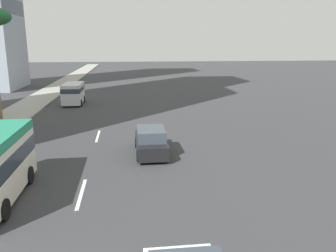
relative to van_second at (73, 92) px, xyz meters
The scene contains 6 objects.
ground_plane 5.57m from the van_second, 137.80° to the right, with size 198.00×198.00×0.00m, color #38383A.
sidewalk_right 6.21m from the van_second, 131.27° to the left, with size 162.00×3.65×0.15m, color #9E9B93.
lane_stripe_mid 24.14m from the van_second, behind, with size 3.20×0.16×0.01m, color silver.
lane_stripe_far 14.58m from the van_second, 165.48° to the right, with size 3.20×0.16×0.01m, color silver.
van_second is the anchor object (origin of this frame).
car_fourth 19.90m from the van_second, 158.96° to the right, with size 4.37×1.83×1.61m.
Camera 1 is at (-2.60, -2.08, 6.44)m, focal length 36.27 mm.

